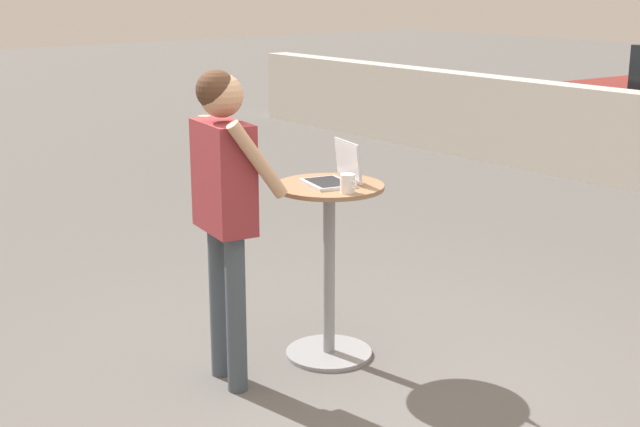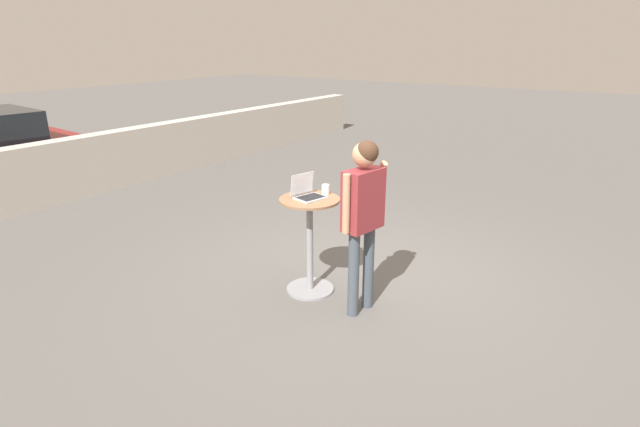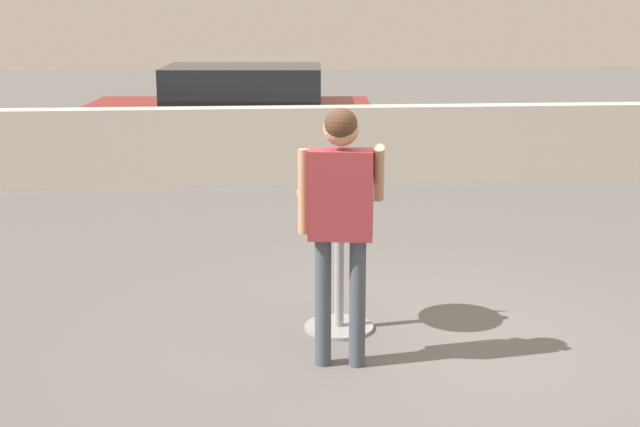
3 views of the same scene
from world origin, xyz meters
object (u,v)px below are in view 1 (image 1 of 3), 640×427
Objects in this scene: coffee_mug at (348,184)px; laptop at (335,175)px; cafe_table at (329,259)px; standing_person at (224,187)px.

laptop is at bearing 158.11° from coffee_mug.
coffee_mug reaches higher than cafe_table.
laptop is (0.01, 0.03, 0.50)m from cafe_table.
laptop is 0.71m from standing_person.
laptop is at bearing 71.64° from cafe_table.
coffee_mug is at bearing -21.89° from laptop.
standing_person reaches higher than cafe_table.
coffee_mug is at bearing -12.97° from cafe_table.
laptop is 2.89× the size of coffee_mug.
cafe_table is at bearing -108.36° from laptop.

